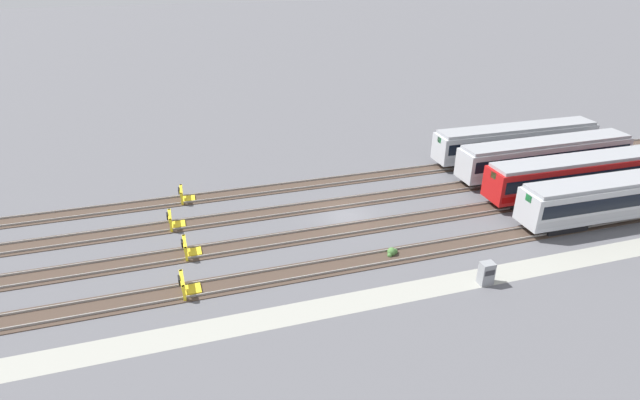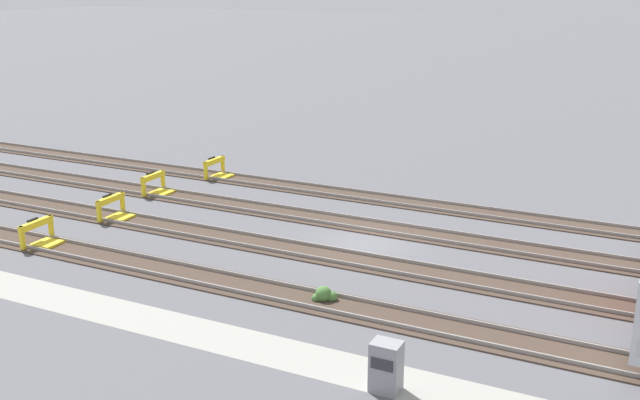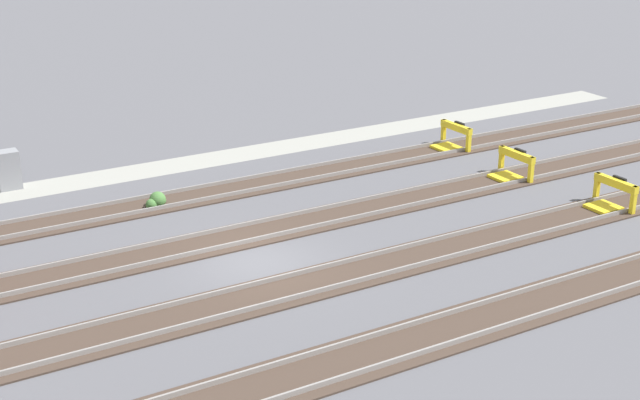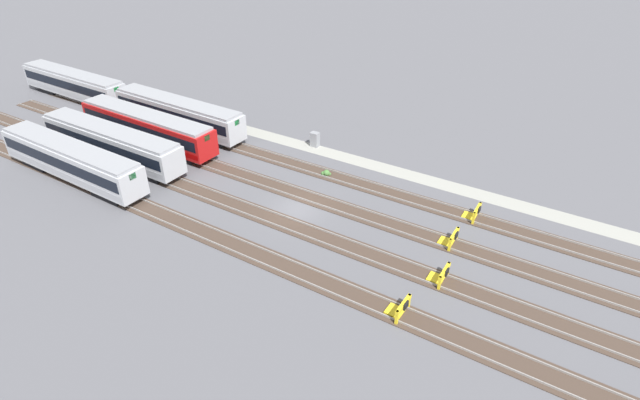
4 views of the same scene
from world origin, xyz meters
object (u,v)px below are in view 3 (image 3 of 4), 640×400
at_px(bumper_stop_nearest_track, 452,138).
at_px(bumper_stop_near_inner_track, 512,167).
at_px(weed_clump, 157,201).
at_px(bumper_stop_middle_track, 610,196).
at_px(electrical_cabinet, 8,170).

height_order(bumper_stop_nearest_track, bumper_stop_near_inner_track, same).
xyz_separation_m(bumper_stop_near_inner_track, weed_clump, (14.11, -4.36, -0.27)).
height_order(bumper_stop_nearest_track, bumper_stop_middle_track, same).
height_order(bumper_stop_near_inner_track, electrical_cabinet, electrical_cabinet).
bearing_deg(bumper_stop_near_inner_track, bumper_stop_nearest_track, -95.10).
relative_size(bumper_stop_middle_track, weed_clump, 2.18).
xyz_separation_m(bumper_stop_near_inner_track, electrical_cabinet, (18.59, -9.34, 0.29)).
distance_m(bumper_stop_near_inner_track, bumper_stop_middle_track, 4.67).
relative_size(bumper_stop_near_inner_track, electrical_cabinet, 1.25).
height_order(bumper_stop_nearest_track, weed_clump, bumper_stop_nearest_track).
relative_size(bumper_stop_middle_track, electrical_cabinet, 1.25).
distance_m(bumper_stop_nearest_track, bumper_stop_middle_track, 9.18).
bearing_deg(electrical_cabinet, bumper_stop_middle_track, 144.45).
bearing_deg(bumper_stop_middle_track, bumper_stop_nearest_track, -86.92).
bearing_deg(bumper_stop_near_inner_track, electrical_cabinet, -26.68).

